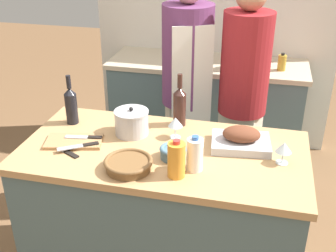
# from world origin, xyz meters

# --- Properties ---
(kitchen_island) EXTENTS (1.53, 0.77, 0.93)m
(kitchen_island) POSITION_xyz_m (0.00, 0.00, 0.47)
(kitchen_island) COLOR #4C666B
(kitchen_island) RESTS_ON ground_plane
(back_counter) EXTENTS (1.72, 0.60, 0.91)m
(back_counter) POSITION_xyz_m (0.00, 1.61, 0.45)
(back_counter) COLOR #4C666B
(back_counter) RESTS_ON ground_plane
(back_wall) EXTENTS (2.22, 0.10, 2.55)m
(back_wall) POSITION_xyz_m (0.00, 1.96, 1.27)
(back_wall) COLOR silver
(back_wall) RESTS_ON ground_plane
(roasting_pan) EXTENTS (0.33, 0.26, 0.12)m
(roasting_pan) POSITION_xyz_m (0.40, 0.12, 0.98)
(roasting_pan) COLOR #BCBCC1
(roasting_pan) RESTS_ON kitchen_island
(wicker_basket) EXTENTS (0.24, 0.24, 0.05)m
(wicker_basket) POSITION_xyz_m (-0.12, -0.23, 0.96)
(wicker_basket) COLOR brown
(wicker_basket) RESTS_ON kitchen_island
(cutting_board) EXTENTS (0.34, 0.23, 0.02)m
(cutting_board) POSITION_xyz_m (-0.49, -0.05, 0.94)
(cutting_board) COLOR #AD7F51
(cutting_board) RESTS_ON kitchen_island
(stock_pot) EXTENTS (0.20, 0.20, 0.17)m
(stock_pot) POSITION_xyz_m (-0.21, 0.13, 1.00)
(stock_pot) COLOR #B7B7BC
(stock_pot) RESTS_ON kitchen_island
(mixing_bowl) EXTENTS (0.14, 0.14, 0.06)m
(mixing_bowl) POSITION_xyz_m (0.07, -0.08, 0.97)
(mixing_bowl) COLOR slate
(mixing_bowl) RESTS_ON kitchen_island
(juice_jug) EXTENTS (0.08, 0.08, 0.19)m
(juice_jug) POSITION_xyz_m (0.12, -0.24, 1.02)
(juice_jug) COLOR orange
(juice_jug) RESTS_ON kitchen_island
(milk_jug) EXTENTS (0.08, 0.08, 0.18)m
(milk_jug) POSITION_xyz_m (0.20, -0.16, 1.02)
(milk_jug) COLOR white
(milk_jug) RESTS_ON kitchen_island
(wine_bottle_green) EXTENTS (0.07, 0.07, 0.32)m
(wine_bottle_green) POSITION_xyz_m (0.02, 0.31, 1.06)
(wine_bottle_green) COLOR #381E19
(wine_bottle_green) RESTS_ON kitchen_island
(wine_bottle_dark) EXTENTS (0.07, 0.07, 0.30)m
(wine_bottle_dark) POSITION_xyz_m (-0.60, 0.18, 1.05)
(wine_bottle_dark) COLOR black
(wine_bottle_dark) RESTS_ON kitchen_island
(wine_glass_left) EXTENTS (0.08, 0.08, 0.12)m
(wine_glass_left) POSITION_xyz_m (0.04, 0.14, 1.03)
(wine_glass_left) COLOR silver
(wine_glass_left) RESTS_ON kitchen_island
(wine_glass_right) EXTENTS (0.08, 0.08, 0.12)m
(wine_glass_right) POSITION_xyz_m (0.62, -0.00, 1.02)
(wine_glass_right) COLOR silver
(wine_glass_right) RESTS_ON kitchen_island
(knife_chef) EXTENTS (0.24, 0.15, 0.01)m
(knife_chef) POSITION_xyz_m (-0.51, -0.14, 0.94)
(knife_chef) COLOR #B7B7BC
(knife_chef) RESTS_ON kitchen_island
(knife_paring) EXTENTS (0.21, 0.06, 0.01)m
(knife_paring) POSITION_xyz_m (-0.44, -0.01, 0.95)
(knife_paring) COLOR #B7B7BC
(knife_paring) RESTS_ON cutting_board
(knife_bread) EXTENTS (0.20, 0.14, 0.01)m
(knife_bread) POSITION_xyz_m (-0.43, -0.11, 0.95)
(knife_bread) COLOR #B7B7BC
(knife_bread) RESTS_ON cutting_board
(stand_mixer) EXTENTS (0.18, 0.14, 0.33)m
(stand_mixer) POSITION_xyz_m (0.31, 1.50, 1.04)
(stand_mixer) COLOR #B22323
(stand_mixer) RESTS_ON back_counter
(condiment_bottle_tall) EXTENTS (0.07, 0.07, 0.15)m
(condiment_bottle_tall) POSITION_xyz_m (0.62, 1.53, 0.97)
(condiment_bottle_tall) COLOR #B28E2D
(condiment_bottle_tall) RESTS_ON back_counter
(condiment_bottle_short) EXTENTS (0.06, 0.06, 0.16)m
(condiment_bottle_short) POSITION_xyz_m (0.24, 1.69, 0.98)
(condiment_bottle_short) COLOR #234C28
(condiment_bottle_short) RESTS_ON back_counter
(condiment_bottle_extra) EXTENTS (0.06, 0.06, 0.13)m
(condiment_bottle_extra) POSITION_xyz_m (0.30, 1.77, 0.96)
(condiment_bottle_extra) COLOR #332D28
(condiment_bottle_extra) RESTS_ON back_counter
(person_cook_aproned) EXTENTS (0.37, 0.39, 1.74)m
(person_cook_aproned) POSITION_xyz_m (-0.04, 0.87, 0.96)
(person_cook_aproned) COLOR beige
(person_cook_aproned) RESTS_ON ground_plane
(person_cook_guest) EXTENTS (0.33, 0.33, 1.71)m
(person_cook_guest) POSITION_xyz_m (0.36, 0.83, 0.95)
(person_cook_guest) COLOR beige
(person_cook_guest) RESTS_ON ground_plane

